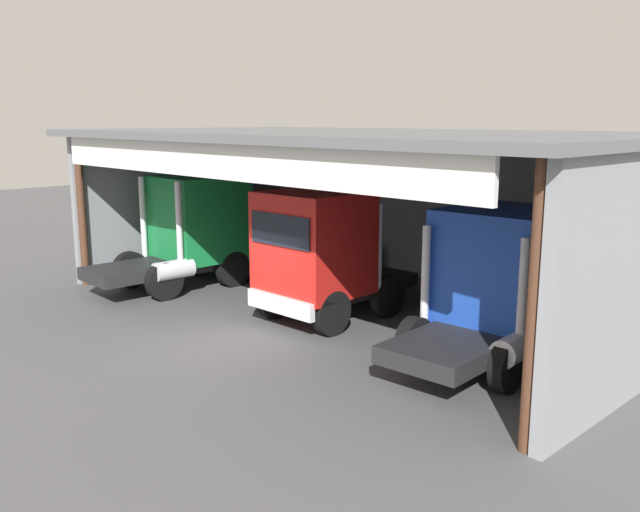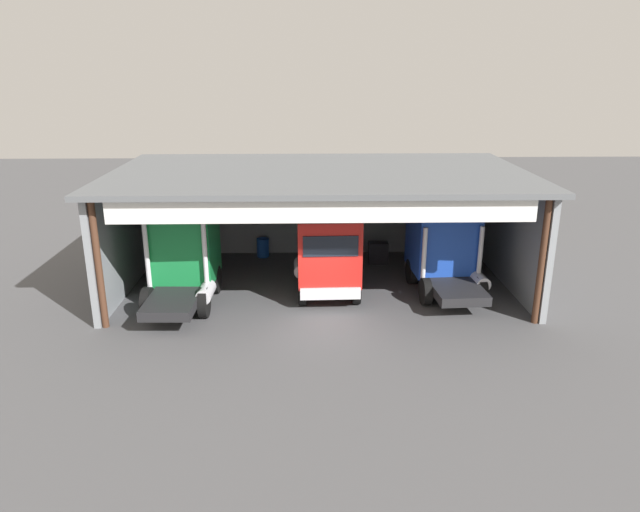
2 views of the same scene
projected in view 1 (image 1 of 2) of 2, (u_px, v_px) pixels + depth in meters
The scene contains 7 objects.
ground_plane at pixel (228, 341), 16.13m from camera, with size 80.00×80.00×0.00m, color #4C4C4F.
workshop_shed at pixel (375, 182), 19.02m from camera, with size 16.51×9.43×4.88m.
truck_green_left_bay at pixel (192, 228), 21.26m from camera, with size 2.58×5.13×3.45m.
truck_red_center_right_bay at pixel (320, 253), 17.48m from camera, with size 2.63×4.60×3.41m.
truck_blue_yard_outside at pixel (499, 281), 14.64m from camera, with size 2.83×5.04×3.30m.
oil_drum at pixel (370, 258), 23.41m from camera, with size 0.58×0.58×0.91m, color #194CB2.
tool_cart at pixel (492, 291), 18.82m from camera, with size 0.90×0.60×1.00m, color black.
Camera 1 is at (12.57, -9.16, 5.21)m, focal length 38.01 mm.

